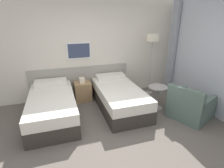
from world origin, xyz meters
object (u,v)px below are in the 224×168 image
nightstand (83,91)px  side_table (158,93)px  bed_near_window (119,97)px  floor_lamp (152,45)px  bed_near_door (52,107)px  armchair (190,107)px

nightstand → side_table: nightstand is taller
bed_near_window → floor_lamp: size_ratio=1.11×
bed_near_door → bed_near_window: 1.62m
bed_near_door → nightstand: bed_near_door is taller
bed_near_door → nightstand: 1.09m
bed_near_window → armchair: bearing=-33.9°
bed_near_window → armchair: armchair is taller
bed_near_door → armchair: bearing=-17.3°
bed_near_door → side_table: 2.55m
floor_lamp → armchair: (0.21, -1.54, -1.22)m
nightstand → side_table: bearing=-31.7°
bed_near_window → floor_lamp: (1.19, 0.59, 1.19)m
nightstand → bed_near_window: bearing=-41.9°
bed_near_window → floor_lamp: 1.79m
side_table → armchair: (0.49, -0.61, -0.16)m
floor_lamp → armchair: floor_lamp is taller
nightstand → side_table: 2.02m
bed_near_door → floor_lamp: bearing=11.9°
nightstand → bed_near_door: bearing=-138.1°
nightstand → armchair: size_ratio=0.61×
bed_near_door → bed_near_window: (1.62, 0.00, 0.00)m
bed_near_window → floor_lamp: bearing=26.5°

